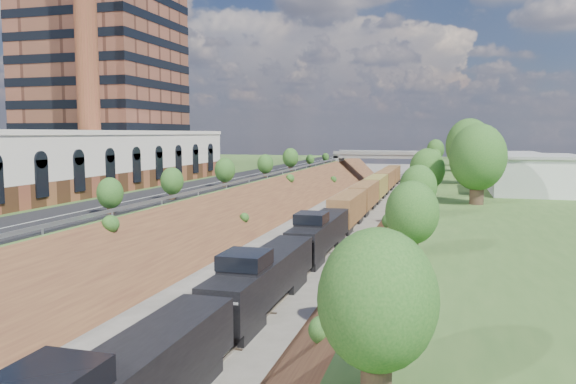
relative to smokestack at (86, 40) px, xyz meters
name	(u,v)px	position (x,y,z in m)	size (l,w,h in m)	color
platform_left	(125,193)	(3.00, 4.00, -22.50)	(44.00, 180.00, 5.00)	#3B5F27
embankment_left	(261,215)	(25.00, 4.00, -25.00)	(7.07, 180.00, 7.07)	brown
embankment_right	(419,222)	(47.00, 4.00, -25.00)	(7.07, 180.00, 7.07)	brown
rail_left_track	(319,217)	(33.40, 4.00, -24.91)	(1.58, 180.00, 0.18)	gray
rail_right_track	(356,219)	(38.60, 4.00, -24.91)	(1.58, 180.00, 0.18)	gray
road	(232,179)	(20.50, 4.00, -19.95)	(8.00, 180.00, 0.10)	black
guardrail	(258,177)	(24.60, 3.80, -19.45)	(0.10, 171.00, 0.70)	#99999E
commercial_building	(55,162)	(8.00, -18.00, -16.49)	(14.30, 62.30, 7.00)	brown
highrise_tower	(101,10)	(-8.00, 16.00, 7.88)	(22.00, 22.00, 53.90)	brown
smokestack	(86,40)	(0.00, 0.00, 0.00)	(3.20, 3.20, 40.00)	brown
overpass	(385,161)	(36.00, 66.00, -20.08)	(24.50, 8.30, 7.40)	gray
white_building_near	(533,175)	(59.50, -4.00, -18.00)	(9.00, 12.00, 4.00)	silver
white_building_far	(507,166)	(59.00, 18.00, -18.20)	(8.00, 10.00, 3.60)	silver
tree_right_large	(478,158)	(53.00, -16.00, -15.62)	(5.25, 5.25, 7.61)	#473323
tree_left_crest	(79,197)	(24.20, -36.00, -17.96)	(2.45, 2.45, 3.55)	#473323
freight_train	(356,202)	(38.60, 3.47, -22.60)	(2.74, 125.63, 4.55)	black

